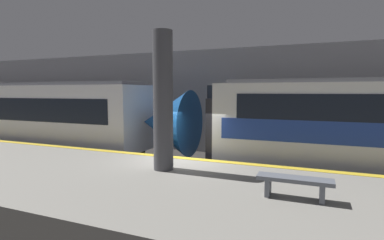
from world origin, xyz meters
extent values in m
plane|color=#33302D|center=(0.00, 0.00, 0.00)|extent=(120.00, 120.00, 0.00)
cube|color=gray|center=(0.00, -2.65, 0.53)|extent=(40.00, 5.29, 1.06)
cube|color=gold|center=(0.00, -0.15, 1.06)|extent=(40.00, 0.30, 0.01)
cube|color=#939399|center=(0.00, 6.07, 2.73)|extent=(50.00, 0.15, 5.45)
cylinder|color=#47474C|center=(0.11, -1.64, 2.99)|extent=(0.55, 0.55, 3.85)
cube|color=black|center=(-11.97, 2.14, 0.33)|extent=(16.80, 2.48, 0.65)
cube|color=silver|center=(-11.97, 2.14, 2.09)|extent=(18.26, 3.03, 2.88)
cone|color=#195199|center=(-1.74, 2.14, 1.95)|extent=(2.20, 2.73, 2.73)
sphere|color=#F2EFCC|center=(-0.79, 2.14, 1.52)|extent=(0.20, 0.20, 0.20)
cube|color=black|center=(0.66, 2.14, 1.86)|extent=(0.25, 2.96, 2.30)
cube|color=black|center=(0.66, 2.14, 3.01)|extent=(0.25, 2.66, 0.92)
sphere|color=#EA4C42|center=(0.50, 1.46, 1.46)|extent=(0.18, 0.18, 0.18)
sphere|color=#EA4C42|center=(0.50, 2.82, 1.46)|extent=(0.18, 0.18, 0.18)
cube|color=slate|center=(3.16, -2.70, 1.26)|extent=(0.10, 0.32, 0.41)
cube|color=slate|center=(4.21, -2.70, 1.26)|extent=(0.10, 0.32, 0.41)
cube|color=slate|center=(3.68, -2.70, 1.47)|extent=(1.50, 0.40, 0.08)
camera|label=1|loc=(4.03, -9.01, 3.25)|focal=28.00mm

